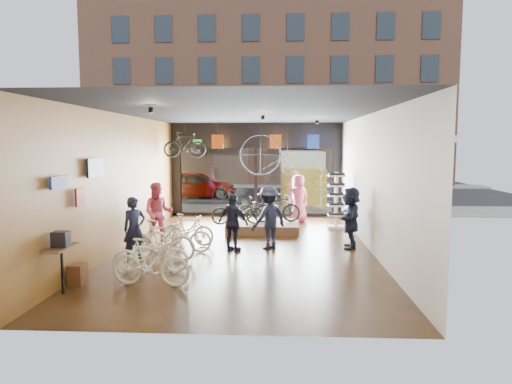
# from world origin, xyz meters

# --- Properties ---
(ground_plane) EXTENTS (7.00, 12.00, 0.04)m
(ground_plane) POSITION_xyz_m (0.00, 0.00, -0.02)
(ground_plane) COLOR black
(ground_plane) RESTS_ON ground
(ceiling) EXTENTS (7.00, 12.00, 0.04)m
(ceiling) POSITION_xyz_m (0.00, 0.00, 3.82)
(ceiling) COLOR black
(ceiling) RESTS_ON ground
(wall_left) EXTENTS (0.04, 12.00, 3.80)m
(wall_left) POSITION_xyz_m (-3.52, 0.00, 1.90)
(wall_left) COLOR #995B2E
(wall_left) RESTS_ON ground
(wall_right) EXTENTS (0.04, 12.00, 3.80)m
(wall_right) POSITION_xyz_m (3.52, 0.00, 1.90)
(wall_right) COLOR beige
(wall_right) RESTS_ON ground
(wall_back) EXTENTS (7.00, 0.04, 3.80)m
(wall_back) POSITION_xyz_m (0.00, -6.02, 1.90)
(wall_back) COLOR beige
(wall_back) RESTS_ON ground
(storefront) EXTENTS (7.00, 0.26, 3.80)m
(storefront) POSITION_xyz_m (0.00, 6.00, 1.90)
(storefront) COLOR black
(storefront) RESTS_ON ground
(exit_sign) EXTENTS (0.35, 0.06, 0.18)m
(exit_sign) POSITION_xyz_m (-2.40, 5.88, 3.05)
(exit_sign) COLOR #198C26
(exit_sign) RESTS_ON storefront
(street_road) EXTENTS (30.00, 18.00, 0.02)m
(street_road) POSITION_xyz_m (0.00, 15.00, -0.01)
(street_road) COLOR black
(street_road) RESTS_ON ground
(sidewalk_near) EXTENTS (30.00, 2.40, 0.12)m
(sidewalk_near) POSITION_xyz_m (0.00, 7.20, 0.06)
(sidewalk_near) COLOR slate
(sidewalk_near) RESTS_ON ground
(sidewalk_far) EXTENTS (30.00, 2.00, 0.12)m
(sidewalk_far) POSITION_xyz_m (0.00, 19.00, 0.06)
(sidewalk_far) COLOR slate
(sidewalk_far) RESTS_ON ground
(opposite_building) EXTENTS (26.00, 5.00, 14.00)m
(opposite_building) POSITION_xyz_m (0.00, 21.50, 7.00)
(opposite_building) COLOR brown
(opposite_building) RESTS_ON ground
(street_car) EXTENTS (4.30, 1.73, 1.47)m
(street_car) POSITION_xyz_m (-3.57, 12.00, 0.73)
(street_car) COLOR gray
(street_car) RESTS_ON street_road
(box_truck) EXTENTS (2.18, 6.53, 2.57)m
(box_truck) POSITION_xyz_m (2.14, 11.00, 1.29)
(box_truck) COLOR silver
(box_truck) RESTS_ON street_road
(floor_bike_1) EXTENTS (1.72, 0.64, 1.01)m
(floor_bike_1) POSITION_xyz_m (-1.70, -3.64, 0.51)
(floor_bike_1) COLOR silver
(floor_bike_1) RESTS_ON ground_plane
(floor_bike_2) EXTENTS (1.78, 0.90, 0.89)m
(floor_bike_2) POSITION_xyz_m (-1.96, -2.71, 0.45)
(floor_bike_2) COLOR silver
(floor_bike_2) RESTS_ON ground_plane
(floor_bike_3) EXTENTS (1.81, 0.71, 1.06)m
(floor_bike_3) POSITION_xyz_m (-2.00, -1.58, 0.53)
(floor_bike_3) COLOR silver
(floor_bike_3) RESTS_ON ground_plane
(floor_bike_4) EXTENTS (1.84, 0.83, 0.94)m
(floor_bike_4) POSITION_xyz_m (-1.76, -0.69, 0.47)
(floor_bike_4) COLOR silver
(floor_bike_4) RESTS_ON ground_plane
(floor_bike_5) EXTENTS (1.61, 0.66, 0.94)m
(floor_bike_5) POSITION_xyz_m (-1.69, 0.20, 0.47)
(floor_bike_5) COLOR silver
(floor_bike_5) RESTS_ON ground_plane
(display_platform) EXTENTS (2.40, 1.80, 0.30)m
(display_platform) POSITION_xyz_m (0.41, 2.56, 0.15)
(display_platform) COLOR brown
(display_platform) RESTS_ON ground_plane
(display_bike_left) EXTENTS (1.80, 0.87, 0.91)m
(display_bike_left) POSITION_xyz_m (-0.41, 2.12, 0.75)
(display_bike_left) COLOR black
(display_bike_left) RESTS_ON display_platform
(display_bike_mid) EXTENTS (1.69, 0.79, 0.98)m
(display_bike_mid) POSITION_xyz_m (0.89, 2.56, 0.79)
(display_bike_mid) COLOR black
(display_bike_mid) RESTS_ON display_platform
(display_bike_right) EXTENTS (1.70, 1.43, 0.88)m
(display_bike_right) POSITION_xyz_m (0.24, 3.15, 0.74)
(display_bike_right) COLOR black
(display_bike_right) RESTS_ON display_platform
(customer_0) EXTENTS (0.71, 0.68, 1.63)m
(customer_0) POSITION_xyz_m (-2.69, -1.58, 0.82)
(customer_0) COLOR #161C33
(customer_0) RESTS_ON ground_plane
(customer_1) EXTENTS (0.96, 0.79, 1.82)m
(customer_1) POSITION_xyz_m (-2.64, 0.50, 0.91)
(customer_1) COLOR #CC4C72
(customer_1) RESTS_ON ground_plane
(customer_2) EXTENTS (1.02, 0.78, 1.61)m
(customer_2) POSITION_xyz_m (-0.29, -0.46, 0.80)
(customer_2) COLOR #161C33
(customer_2) RESTS_ON ground_plane
(customer_3) EXTENTS (1.30, 1.26, 1.78)m
(customer_3) POSITION_xyz_m (0.68, -0.08, 0.89)
(customer_3) COLOR #161C33
(customer_3) RESTS_ON ground_plane
(customer_4) EXTENTS (1.05, 0.92, 1.81)m
(customer_4) POSITION_xyz_m (1.69, 4.45, 0.90)
(customer_4) COLOR #CC4C72
(customer_4) RESTS_ON ground_plane
(customer_5) EXTENTS (0.78, 1.69, 1.75)m
(customer_5) POSITION_xyz_m (3.00, 0.15, 0.88)
(customer_5) COLOR #161C33
(customer_5) RESTS_ON ground_plane
(sunglasses_rack) EXTENTS (0.64, 0.55, 1.99)m
(sunglasses_rack) POSITION_xyz_m (2.95, 3.10, 1.00)
(sunglasses_rack) COLOR white
(sunglasses_rack) RESTS_ON ground_plane
(wall_merch) EXTENTS (0.40, 2.40, 2.60)m
(wall_merch) POSITION_xyz_m (-3.38, -3.50, 1.30)
(wall_merch) COLOR navy
(wall_merch) RESTS_ON wall_left
(penny_farthing) EXTENTS (1.99, 0.06, 1.59)m
(penny_farthing) POSITION_xyz_m (0.56, 4.84, 2.50)
(penny_farthing) COLOR black
(penny_farthing) RESTS_ON ceiling
(hung_bike) EXTENTS (1.63, 0.67, 0.95)m
(hung_bike) POSITION_xyz_m (-2.58, 4.20, 2.93)
(hung_bike) COLOR black
(hung_bike) RESTS_ON ceiling
(jersey_left) EXTENTS (0.45, 0.03, 0.55)m
(jersey_left) POSITION_xyz_m (-1.48, 5.20, 3.05)
(jersey_left) COLOR #CC5919
(jersey_left) RESTS_ON ceiling
(jersey_mid) EXTENTS (0.45, 0.03, 0.55)m
(jersey_mid) POSITION_xyz_m (0.81, 5.20, 3.05)
(jersey_mid) COLOR #CC5919
(jersey_mid) RESTS_ON ceiling
(jersey_right) EXTENTS (0.45, 0.03, 0.55)m
(jersey_right) POSITION_xyz_m (2.29, 5.20, 3.05)
(jersey_right) COLOR #1E3F99
(jersey_right) RESTS_ON ceiling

